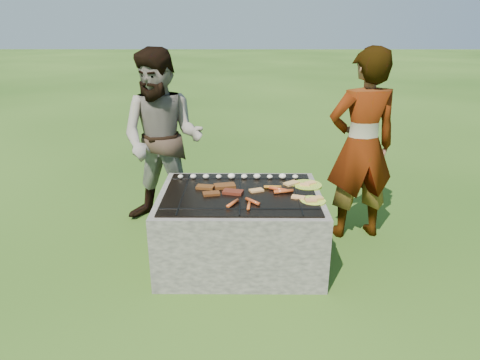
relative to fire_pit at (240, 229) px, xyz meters
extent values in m
plane|color=#204310|center=(0.00, 0.00, -0.28)|extent=(60.00, 60.00, 0.00)
cube|color=gray|center=(0.00, 0.41, 0.02)|extent=(1.30, 0.18, 0.60)
cube|color=gray|center=(0.00, -0.41, 0.02)|extent=(1.30, 0.18, 0.60)
cube|color=#A9A396|center=(-0.56, 0.00, 0.02)|extent=(0.18, 0.64, 0.60)
cube|color=#A59D92|center=(0.56, 0.00, 0.02)|extent=(0.18, 0.64, 0.60)
cube|color=black|center=(0.00, 0.00, -0.04)|extent=(0.94, 0.64, 0.48)
sphere|color=#FF5914|center=(0.00, 0.00, 0.18)|extent=(0.10, 0.10, 0.10)
cube|color=black|center=(0.00, 0.00, 0.32)|extent=(1.20, 0.90, 0.01)
cylinder|color=black|center=(-0.45, 0.00, 0.33)|extent=(0.01, 0.88, 0.01)
cylinder|color=black|center=(0.00, 0.00, 0.33)|extent=(0.01, 0.88, 0.01)
cylinder|color=black|center=(0.45, 0.00, 0.33)|extent=(0.01, 0.88, 0.01)
cylinder|color=black|center=(0.00, -0.32, 0.33)|extent=(1.18, 0.01, 0.01)
cylinder|color=black|center=(0.00, 0.32, 0.33)|extent=(1.18, 0.01, 0.01)
ellipsoid|color=beige|center=(-0.52, 0.33, 0.35)|extent=(0.05, 0.05, 0.03)
ellipsoid|color=beige|center=(-0.41, 0.33, 0.35)|extent=(0.05, 0.05, 0.04)
ellipsoid|color=beige|center=(-0.30, 0.33, 0.35)|extent=(0.06, 0.06, 0.04)
ellipsoid|color=silver|center=(-0.19, 0.33, 0.35)|extent=(0.05, 0.05, 0.03)
ellipsoid|color=white|center=(-0.08, 0.33, 0.35)|extent=(0.06, 0.06, 0.05)
ellipsoid|color=beige|center=(0.04, 0.33, 0.35)|extent=(0.05, 0.05, 0.04)
ellipsoid|color=beige|center=(0.15, 0.33, 0.35)|extent=(0.06, 0.06, 0.04)
ellipsoid|color=white|center=(0.26, 0.33, 0.35)|extent=(0.05, 0.05, 0.03)
ellipsoid|color=white|center=(0.37, 0.33, 0.35)|extent=(0.06, 0.06, 0.04)
ellipsoid|color=beige|center=(0.48, 0.33, 0.35)|extent=(0.05, 0.05, 0.04)
cube|color=brown|center=(-0.29, 0.09, 0.34)|extent=(0.15, 0.10, 0.02)
cube|color=brown|center=(-0.13, 0.11, 0.34)|extent=(0.19, 0.13, 0.03)
cube|color=brown|center=(-0.23, -0.05, 0.34)|extent=(0.15, 0.10, 0.02)
cube|color=maroon|center=(-0.06, -0.02, 0.34)|extent=(0.17, 0.13, 0.02)
cylinder|color=orange|center=(0.27, 0.09, 0.34)|extent=(0.14, 0.03, 0.03)
cylinder|color=#DC4F24|center=(0.31, 0.04, 0.34)|extent=(0.15, 0.09, 0.03)
cylinder|color=orange|center=(0.35, -0.01, 0.34)|extent=(0.16, 0.06, 0.03)
cylinder|color=#C65D20|center=(0.10, -0.21, 0.34)|extent=(0.11, 0.12, 0.03)
cylinder|color=#C26220|center=(-0.05, -0.25, 0.34)|extent=(0.10, 0.14, 0.03)
cylinder|color=orange|center=(0.07, -0.29, 0.34)|extent=(0.03, 0.13, 0.02)
cube|color=tan|center=(0.13, 0.03, 0.34)|extent=(0.13, 0.10, 0.01)
cube|color=#F5B67D|center=(0.45, -0.11, 0.34)|extent=(0.12, 0.09, 0.01)
cube|color=#E4B175|center=(0.43, 0.19, 0.34)|extent=(0.14, 0.13, 0.02)
cylinder|color=#F9F83B|center=(0.56, 0.18, 0.33)|extent=(0.26, 0.26, 0.02)
cube|color=#EACC77|center=(0.54, 0.16, 0.34)|extent=(0.09, 0.06, 0.01)
cube|color=#EDC079|center=(0.59, 0.20, 0.34)|extent=(0.11, 0.09, 0.02)
cylinder|color=#FDF13C|center=(0.56, -0.16, 0.32)|extent=(0.25, 0.25, 0.01)
cube|color=tan|center=(0.54, -0.18, 0.34)|extent=(0.09, 0.06, 0.01)
cube|color=tan|center=(0.59, -0.14, 0.34)|extent=(0.11, 0.09, 0.02)
imported|color=#A29387|center=(1.07, 0.48, 0.58)|extent=(0.68, 0.50, 1.72)
imported|color=#9E9384|center=(-0.74, 0.75, 0.56)|extent=(0.93, 0.79, 1.69)
camera|label=1|loc=(0.02, -3.17, 1.61)|focal=32.00mm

